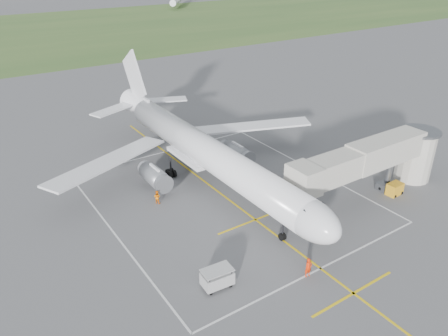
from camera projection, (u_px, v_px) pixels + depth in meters
ground at (208, 184)px, 55.89m from camera, size 700.00×700.00×0.00m
grass_strip at (11, 36)px, 152.37m from camera, size 700.00×120.00×0.02m
apron_markings at (234, 203)px, 51.57m from camera, size 28.20×60.00×0.01m
airliner at (204, 151)px, 54.48m from camera, size 38.93×46.75×13.52m
jet_bridge at (380, 159)px, 51.59m from camera, size 23.40×5.00×7.20m
gpu_unit at (395, 189)px, 53.21m from camera, size 2.04×1.49×1.48m
baggage_cart at (217, 278)px, 38.42m from camera, size 2.84×1.83×1.89m
ramp_worker_nose at (308, 267)px, 39.69m from camera, size 0.76×0.54×1.94m
ramp_worker_wing at (157, 197)px, 51.33m from camera, size 0.98×1.01×1.64m
distant_aircraft at (23, 13)px, 180.78m from camera, size 178.74×50.61×8.85m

